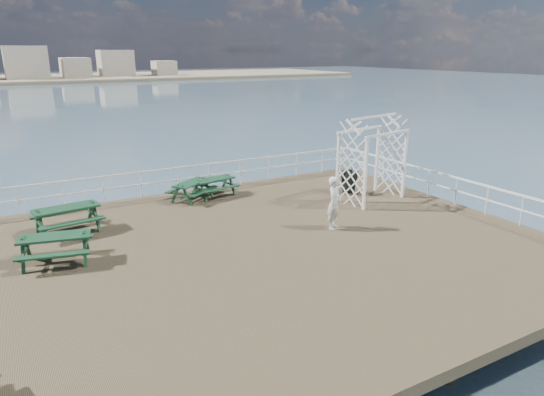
{
  "coord_description": "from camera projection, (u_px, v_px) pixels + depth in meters",
  "views": [
    {
      "loc": [
        -6.11,
        -12.1,
        5.72
      ],
      "look_at": [
        1.31,
        1.08,
        1.1
      ],
      "focal_mm": 32.0,
      "sensor_mm": 36.0,
      "label": 1
    }
  ],
  "objects": [
    {
      "name": "picnic_table_a",
      "position": [
        67.0,
        214.0,
        15.74
      ],
      "size": [
        2.19,
        1.85,
        0.98
      ],
      "rotation": [
        0.0,
        0.0,
        0.12
      ],
      "color": "#14381C",
      "rests_on": "ground"
    },
    {
      "name": "sandwich_board",
      "position": [
        349.0,
        182.0,
        20.09
      ],
      "size": [
        0.61,
        0.47,
        0.98
      ],
      "rotation": [
        0.0,
        0.0,
        0.04
      ],
      "color": "black",
      "rests_on": "ground"
    },
    {
      "name": "picnic_table_c",
      "position": [
        192.0,
        187.0,
        19.21
      ],
      "size": [
        2.19,
        2.1,
        0.83
      ],
      "rotation": [
        0.0,
        0.0,
        0.6
      ],
      "color": "#14381C",
      "rests_on": "ground"
    },
    {
      "name": "railing",
      "position": [
        215.0,
        199.0,
        16.47
      ],
      "size": [
        17.77,
        13.76,
        1.1
      ],
      "color": "white",
      "rests_on": "ground"
    },
    {
      "name": "sea_backdrop",
      "position": [
        69.0,
        74.0,
        132.36
      ],
      "size": [
        300.0,
        300.0,
        9.2
      ],
      "color": "#476677",
      "rests_on": "ground"
    },
    {
      "name": "picnic_table_b",
      "position": [
        214.0,
        183.0,
        19.76
      ],
      "size": [
        1.9,
        1.64,
        0.82
      ],
      "rotation": [
        0.0,
        0.0,
        0.18
      ],
      "color": "#14381C",
      "rests_on": "ground"
    },
    {
      "name": "trellis_arbor",
      "position": [
        372.0,
        163.0,
        18.98
      ],
      "size": [
        2.92,
        1.94,
        3.34
      ],
      "rotation": [
        0.0,
        0.0,
        0.2
      ],
      "color": "white",
      "rests_on": "ground"
    },
    {
      "name": "ground",
      "position": [
        252.0,
        253.0,
        14.67
      ],
      "size": [
        18.0,
        14.0,
        0.3
      ],
      "primitive_type": "cube",
      "color": "brown",
      "rests_on": "ground"
    },
    {
      "name": "person",
      "position": [
        334.0,
        203.0,
        15.99
      ],
      "size": [
        0.78,
        0.73,
        1.78
      ],
      "primitive_type": "imported",
      "rotation": [
        0.0,
        0.0,
        0.64
      ],
      "color": "silver",
      "rests_on": "ground"
    },
    {
      "name": "picnic_table_d",
      "position": [
        55.0,
        243.0,
        13.47
      ],
      "size": [
        2.18,
        1.91,
        0.92
      ],
      "rotation": [
        0.0,
        0.0,
        -0.23
      ],
      "color": "#14381C",
      "rests_on": "ground"
    }
  ]
}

